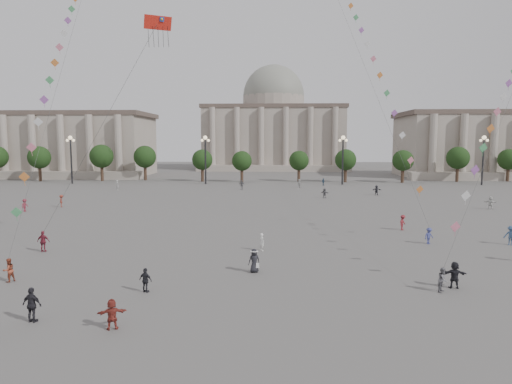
{
  "coord_description": "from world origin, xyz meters",
  "views": [
    {
      "loc": [
        -0.24,
        -29.82,
        9.41
      ],
      "look_at": [
        -1.76,
        12.0,
        4.75
      ],
      "focal_mm": 32.0,
      "sensor_mm": 36.0,
      "label": 1
    }
  ],
  "objects": [
    {
      "name": "kite_flyer_2",
      "position": [
        10.47,
        -1.65,
        0.78
      ],
      "size": [
        0.93,
        0.96,
        1.56
      ],
      "primitive_type": "imported",
      "rotation": [
        0.0,
        0.0,
        0.94
      ],
      "color": "slate",
      "rests_on": "ground"
    },
    {
      "name": "person_crowd_9",
      "position": [
        18.05,
        50.45,
        0.87
      ],
      "size": [
        1.67,
        0.74,
        1.74
      ],
      "primitive_type": "imported",
      "rotation": [
        0.0,
        0.0,
        0.15
      ],
      "color": "black",
      "rests_on": "ground"
    },
    {
      "name": "kite_flyer_1",
      "position": [
        14.18,
        11.94,
        0.76
      ],
      "size": [
        1.13,
        0.96,
        1.51
      ],
      "primitive_type": "imported",
      "rotation": [
        0.0,
        0.0,
        0.49
      ],
      "color": "#3A4082",
      "rests_on": "ground"
    },
    {
      "name": "tourist_1",
      "position": [
        -8.14,
        -2.41,
        0.77
      ],
      "size": [
        0.98,
        0.68,
        1.55
      ],
      "primitive_type": "imported",
      "rotation": [
        0.0,
        0.0,
        2.77
      ],
      "color": "black",
      "rests_on": "ground"
    },
    {
      "name": "lamp_post_far_east",
      "position": [
        45.0,
        70.0,
        7.35
      ],
      "size": [
        2.0,
        0.9,
        10.65
      ],
      "color": "#262628",
      "rests_on": "ground"
    },
    {
      "name": "dragon_kite",
      "position": [
        -9.67,
        7.9,
        18.05
      ],
      "size": [
        6.25,
        1.43,
        20.13
      ],
      "color": "red",
      "rests_on": "ground"
    },
    {
      "name": "person_crowd_16",
      "position": [
        -6.27,
        58.52,
        0.95
      ],
      "size": [
        1.2,
        0.74,
        1.91
      ],
      "primitive_type": "imported",
      "rotation": [
        0.0,
        0.0,
        6.02
      ],
      "color": "#5C5B60",
      "rests_on": "ground"
    },
    {
      "name": "person_crowd_14",
      "position": [
        21.46,
        11.76,
        0.89
      ],
      "size": [
        1.33,
        1.14,
        1.78
      ],
      "primitive_type": "imported",
      "rotation": [
        0.0,
        0.0,
        5.77
      ],
      "color": "#355279",
      "rests_on": "ground"
    },
    {
      "name": "tourist_2",
      "position": [
        -8.27,
        -8.07,
        0.78
      ],
      "size": [
        1.53,
        0.93,
        1.57
      ],
      "primitive_type": "imported",
      "rotation": [
        0.0,
        0.0,
        3.49
      ],
      "color": "maroon",
      "rests_on": "ground"
    },
    {
      "name": "ground",
      "position": [
        0.0,
        0.0,
        0.0
      ],
      "size": [
        360.0,
        360.0,
        0.0
      ],
      "primitive_type": "plane",
      "color": "#524F4D",
      "rests_on": "ground"
    },
    {
      "name": "hall_central",
      "position": [
        0.0,
        129.22,
        14.23
      ],
      "size": [
        48.3,
        34.3,
        35.5
      ],
      "color": "gray",
      "rests_on": "ground"
    },
    {
      "name": "person_crowd_12",
      "position": [
        8.43,
        45.92,
        0.82
      ],
      "size": [
        1.48,
        1.34,
        1.64
      ],
      "primitive_type": "imported",
      "rotation": [
        0.0,
        0.0,
        2.45
      ],
      "color": "#58585C",
      "rests_on": "ground"
    },
    {
      "name": "lamp_post_far_west",
      "position": [
        -45.0,
        70.0,
        7.35
      ],
      "size": [
        2.0,
        0.9,
        10.65
      ],
      "color": "#262628",
      "rests_on": "ground"
    },
    {
      "name": "person_crowd_3",
      "position": [
        11.48,
        -0.87,
        0.87
      ],
      "size": [
        1.65,
        0.63,
        1.74
      ],
      "primitive_type": "imported",
      "rotation": [
        0.0,
        0.0,
        3.07
      ],
      "color": "black",
      "rests_on": "ground"
    },
    {
      "name": "kite_flyer_0",
      "position": [
        -17.92,
        -0.64,
        0.8
      ],
      "size": [
        0.93,
        0.99,
        1.61
      ],
      "primitive_type": "imported",
      "rotation": [
        0.0,
        0.0,
        4.15
      ],
      "color": "brown",
      "rests_on": "ground"
    },
    {
      "name": "person_crowd_10",
      "position": [
        -30.29,
        57.01,
        0.96
      ],
      "size": [
        0.81,
        0.83,
        1.92
      ],
      "primitive_type": "imported",
      "rotation": [
        0.0,
        0.0,
        2.32
      ],
      "color": "#AFB0AB",
      "rests_on": "ground"
    },
    {
      "name": "lamp_post_mid_west",
      "position": [
        -15.0,
        70.0,
        7.35
      ],
      "size": [
        2.0,
        0.9,
        10.65
      ],
      "color": "#262628",
      "rests_on": "ground"
    },
    {
      "name": "person_crowd_4",
      "position": [
        5.17,
        61.99,
        0.91
      ],
      "size": [
        1.17,
        1.76,
        1.81
      ],
      "primitive_type": "imported",
      "rotation": [
        0.0,
        0.0,
        4.3
      ],
      "color": "#B1B0AC",
      "rests_on": "ground"
    },
    {
      "name": "person_crowd_0",
      "position": [
        10.65,
        68.0,
        0.77
      ],
      "size": [
        0.91,
        0.89,
        1.53
      ],
      "primitive_type": "imported",
      "rotation": [
        0.0,
        0.0,
        0.75
      ],
      "color": "#2E4C68",
      "rests_on": "ground"
    },
    {
      "name": "kite_train_west",
      "position": [
        -22.92,
        23.59,
        24.9
      ],
      "size": [
        9.94,
        44.82,
        63.48
      ],
      "color": "#3F3F3F",
      "rests_on": "ground"
    },
    {
      "name": "person_crowd_2",
      "position": [
        -33.57,
        29.75,
        0.86
      ],
      "size": [
        0.83,
        1.21,
        1.71
      ],
      "primitive_type": "imported",
      "rotation": [
        0.0,
        0.0,
        1.38
      ],
      "color": "maroon",
      "rests_on": "ground"
    },
    {
      "name": "person_crowd_13",
      "position": [
        -1.13,
        8.76,
        0.77
      ],
      "size": [
        0.58,
        0.67,
        1.53
      ],
      "primitive_type": "imported",
      "rotation": [
        0.0,
        0.0,
        2.05
      ],
      "color": "white",
      "rests_on": "ground"
    },
    {
      "name": "hat_person",
      "position": [
        -1.53,
        2.19,
        0.9
      ],
      "size": [
        0.99,
        0.83,
        1.73
      ],
      "color": "black",
      "rests_on": "ground"
    },
    {
      "name": "tourist_0",
      "position": [
        -19.8,
        7.7,
        0.9
      ],
      "size": [
        1.06,
        0.46,
        1.8
      ],
      "primitive_type": "imported",
      "rotation": [
        0.0,
        0.0,
        3.16
      ],
      "color": "maroon",
      "rests_on": "ground"
    },
    {
      "name": "lamp_post_mid_east",
      "position": [
        15.0,
        70.0,
        7.35
      ],
      "size": [
        2.0,
        0.9,
        10.65
      ],
      "color": "#262628",
      "rests_on": "ground"
    },
    {
      "name": "tourist_4",
      "position": [
        -12.74,
        -7.32,
        0.93
      ],
      "size": [
        1.16,
        0.66,
        1.86
      ],
      "primitive_type": "imported",
      "rotation": [
        0.0,
        0.0,
        2.94
      ],
      "color": "black",
      "rests_on": "ground"
    },
    {
      "name": "person_crowd_17",
      "position": [
        -30.53,
        34.01,
        0.89
      ],
      "size": [
        1.06,
        1.32,
        1.78
      ],
      "primitive_type": "imported",
      "rotation": [
        0.0,
        0.0,
        1.97
      ],
      "color": "maroon",
      "rests_on": "ground"
    },
    {
      "name": "person_crowd_8",
      "position": [
        13.62,
        18.49,
        0.82
      ],
      "size": [
        1.13,
        1.21,
        1.65
      ],
      "primitive_type": "imported",
      "rotation": [
        0.0,
        0.0,
        0.91
      ],
      "color": "maroon",
      "rests_on": "ground"
    },
    {
      "name": "person_crowd_7",
      "position": [
        30.13,
        34.19,
        0.89
      ],
      "size": [
        1.74,
        1.12,
        1.79
      ],
      "primitive_type": "imported",
      "rotation": [
        0.0,
        0.0,
        2.75
      ],
      "color": "silver",
      "rests_on": "ground"
    },
    {
      "name": "tree_row",
      "position": [
        0.0,
        78.0,
        5.39
      ],
      "size": [
        137.12,
        5.12,
        8.0
      ],
      "color": "#332219",
      "rests_on": "ground"
    },
    {
      "name": "hall_west",
      "position": [
        -75.0,
        93.89,
        8.43
      ],
      "size": [
        84.0,
        26.22,
        17.2
      ],
      "color": "gray",
      "rests_on": "ground"
    }
  ]
}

